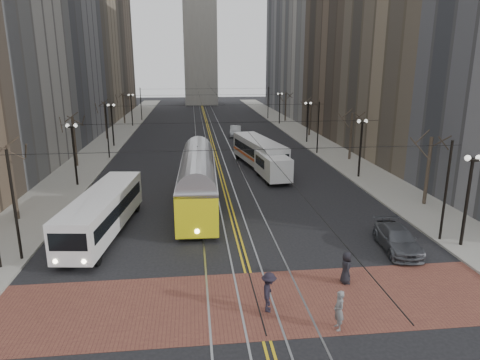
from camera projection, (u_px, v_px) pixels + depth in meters
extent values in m
plane|color=black|center=(246.00, 265.00, 24.38)|extent=(260.00, 260.00, 0.00)
cube|color=gray|center=(113.00, 138.00, 65.91)|extent=(5.00, 140.00, 0.15)
cube|color=gray|center=(303.00, 135.00, 69.13)|extent=(5.00, 140.00, 0.15)
cube|color=brown|center=(256.00, 302.00, 20.54)|extent=(25.00, 6.00, 0.01)
cube|color=gray|center=(210.00, 137.00, 67.53)|extent=(4.80, 130.00, 0.02)
cube|color=gold|center=(210.00, 137.00, 67.53)|extent=(0.42, 130.00, 0.01)
cube|color=slate|center=(30.00, 21.00, 61.30)|extent=(16.00, 20.00, 34.00)
cube|color=brown|center=(91.00, 24.00, 98.88)|extent=(16.00, 20.00, 40.00)
cube|color=brown|center=(371.00, 25.00, 66.78)|extent=(16.00, 20.00, 34.00)
cube|color=slate|center=(306.00, 26.00, 104.36)|extent=(16.00, 20.00, 40.00)
cylinder|color=black|center=(75.00, 157.00, 39.44)|extent=(0.20, 0.20, 5.60)
cylinder|color=black|center=(113.00, 127.00, 58.62)|extent=(0.20, 0.20, 5.60)
cylinder|color=black|center=(132.00, 111.00, 77.80)|extent=(0.20, 0.20, 5.60)
cylinder|color=black|center=(466.00, 204.00, 26.07)|extent=(0.20, 0.20, 5.60)
cylinder|color=black|center=(360.00, 150.00, 42.38)|extent=(0.20, 0.20, 5.60)
cylinder|color=black|center=(307.00, 124.00, 61.56)|extent=(0.20, 0.20, 5.60)
cylinder|color=black|center=(280.00, 109.00, 80.74)|extent=(0.20, 0.20, 5.60)
cylinder|color=#382D23|center=(13.00, 184.00, 30.59)|extent=(0.28, 0.28, 5.60)
cylinder|color=#382D23|center=(75.00, 142.00, 46.89)|extent=(0.28, 0.28, 5.60)
cylinder|color=#382D23|center=(106.00, 121.00, 64.16)|extent=(0.28, 0.28, 5.60)
cylinder|color=#382D23|center=(124.00, 109.00, 81.42)|extent=(0.28, 0.28, 5.60)
cylinder|color=#382D23|center=(428.00, 172.00, 33.96)|extent=(0.28, 0.28, 5.60)
cylinder|color=#382D23|center=(351.00, 137.00, 50.27)|extent=(0.28, 0.28, 5.60)
cylinder|color=#382D23|center=(310.00, 118.00, 67.53)|extent=(0.28, 0.28, 5.60)
cylinder|color=#382D23|center=(285.00, 107.00, 84.79)|extent=(0.28, 0.28, 5.60)
cylinder|color=black|center=(200.00, 98.00, 65.80)|extent=(0.03, 120.00, 0.03)
cylinder|color=black|center=(219.00, 98.00, 66.13)|extent=(0.03, 120.00, 0.03)
cylinder|color=black|center=(14.00, 207.00, 24.05)|extent=(0.16, 0.16, 6.60)
cylinder|color=black|center=(107.00, 132.00, 50.90)|extent=(0.16, 0.16, 6.60)
cylinder|color=black|center=(141.00, 104.00, 85.43)|extent=(0.16, 0.16, 6.60)
cylinder|color=black|center=(446.00, 192.00, 26.82)|extent=(0.16, 0.16, 6.60)
cylinder|color=black|center=(318.00, 128.00, 53.67)|extent=(0.16, 0.16, 6.60)
cylinder|color=black|center=(268.00, 103.00, 88.20)|extent=(0.16, 0.16, 6.60)
cube|color=white|center=(103.00, 214.00, 28.39)|extent=(3.80, 11.82, 2.90)
cube|color=yellow|center=(198.00, 186.00, 33.86)|extent=(3.17, 14.96, 3.51)
cube|color=silver|center=(259.00, 153.00, 47.18)|extent=(4.54, 12.11, 3.09)
cube|color=silver|center=(273.00, 167.00, 41.88)|extent=(2.86, 6.06, 2.59)
imported|color=#404247|center=(269.00, 156.00, 49.55)|extent=(2.41, 4.71, 1.54)
imported|color=#96999D|center=(236.00, 131.00, 67.85)|extent=(2.26, 5.03, 1.60)
imported|color=#45484D|center=(397.00, 239.00, 26.20)|extent=(2.52, 5.06, 1.41)
imported|color=black|center=(346.00, 268.00, 22.17)|extent=(0.65, 0.90, 1.72)
imported|color=slate|center=(339.00, 310.00, 18.25)|extent=(0.44, 0.66, 1.80)
imported|color=black|center=(269.00, 292.00, 19.60)|extent=(0.97, 1.36, 1.91)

